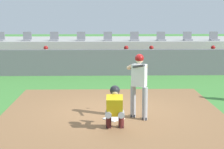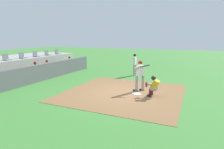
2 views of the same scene
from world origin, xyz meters
The scene contains 16 objects.
ground_plane centered at (0.00, 0.00, 0.00)m, with size 80.00×80.00×0.00m, color #428438.
dirt_infield centered at (0.00, 0.00, 0.01)m, with size 6.40×6.40×0.01m, color olive.
home_plate centered at (0.00, -0.80, 0.02)m, with size 0.44×0.44×0.02m, color white.
batter_at_plate centered at (0.69, -0.76, 1.04)m, with size 0.58×0.89×1.80m.
catcher_crouched centered at (0.00, -1.68, 0.61)m, with size 0.49×2.04×1.13m.
on_deck_batter centered at (4.96, 0.87, 1.02)m, with size 0.58×0.23×1.79m.
dugout_wall centered at (0.00, 6.50, 0.60)m, with size 13.00×0.30×1.20m, color #59595E.
dugout_bench centered at (0.00, 7.50, 0.23)m, with size 11.80×0.44×0.45m, color olive.
dugout_player_1 centered at (0.87, 7.34, 0.67)m, with size 0.49×0.70×1.30m.
dugout_player_2 centered at (2.11, 7.34, 0.67)m, with size 0.49×0.70×1.30m.
dugout_player_3 centered at (5.17, 7.34, 0.67)m, with size 0.49×0.70×1.30m.
stadium_seat_4 centered at (0.00, 9.38, 1.53)m, with size 0.46×0.46×0.48m.
stadium_seat_5 centered at (1.44, 9.38, 1.53)m, with size 0.46×0.46×0.48m.
stadium_seat_6 centered at (2.89, 9.38, 1.53)m, with size 0.46×0.46×0.48m.
stadium_seat_7 centered at (4.33, 9.38, 1.53)m, with size 0.46×0.46×0.48m.
stadium_seat_8 centered at (5.78, 9.38, 1.53)m, with size 0.46×0.46×0.48m.
Camera 2 is at (-9.70, -3.58, 3.11)m, focal length 30.14 mm.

